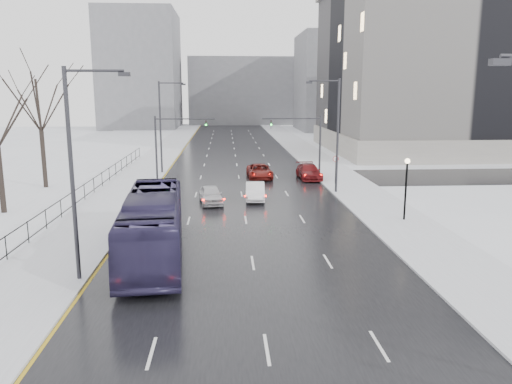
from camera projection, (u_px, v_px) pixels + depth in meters
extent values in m
cube|color=black|center=(236.00, 163.00, 63.44)|extent=(16.00, 150.00, 0.04)
cube|color=black|center=(239.00, 179.00, 51.70)|extent=(130.00, 10.00, 0.04)
cube|color=silver|center=(153.00, 163.00, 62.80)|extent=(5.00, 150.00, 0.16)
cube|color=silver|center=(318.00, 161.00, 64.06)|extent=(5.00, 150.00, 0.16)
cube|color=white|center=(76.00, 164.00, 62.23)|extent=(14.00, 150.00, 0.12)
cube|color=black|center=(51.00, 207.00, 33.04)|extent=(0.04, 70.00, 0.05)
cube|color=black|center=(52.00, 221.00, 33.23)|extent=(0.04, 70.00, 0.05)
cylinder|color=black|center=(51.00, 215.00, 33.15)|extent=(0.06, 0.06, 1.30)
cube|color=#2D2D33|center=(500.00, 62.00, 12.96)|extent=(0.50, 0.25, 0.18)
cylinder|color=#2D2D33|center=(338.00, 137.00, 43.39)|extent=(0.20, 0.20, 10.00)
cylinder|color=#2D2D33|center=(324.00, 81.00, 42.36)|extent=(2.60, 0.12, 0.12)
cube|color=#2D2D33|center=(309.00, 83.00, 42.32)|extent=(0.50, 0.25, 0.18)
cylinder|color=#2D2D33|center=(72.00, 178.00, 22.82)|extent=(0.20, 0.20, 10.00)
cylinder|color=#2D2D33|center=(94.00, 71.00, 21.95)|extent=(2.60, 0.12, 0.12)
cube|color=#2D2D33|center=(124.00, 74.00, 22.05)|extent=(0.50, 0.25, 0.18)
cylinder|color=#2D2D33|center=(160.00, 128.00, 54.13)|extent=(0.20, 0.20, 10.00)
cylinder|color=#2D2D33|center=(171.00, 83.00, 53.25)|extent=(2.60, 0.12, 0.12)
cube|color=#2D2D33|center=(183.00, 84.00, 53.36)|extent=(0.50, 0.25, 0.18)
cylinder|color=black|center=(406.00, 191.00, 34.33)|extent=(0.14, 0.14, 4.00)
sphere|color=#FFE5B2|center=(407.00, 161.00, 33.91)|extent=(0.36, 0.36, 0.36)
cylinder|color=#2D2D33|center=(320.00, 147.00, 51.57)|extent=(0.20, 0.20, 6.50)
cylinder|color=#2D2D33|center=(292.00, 119.00, 50.80)|extent=(6.00, 0.12, 0.12)
imported|color=#2D2D33|center=(271.00, 125.00, 50.79)|extent=(0.15, 0.18, 0.90)
sphere|color=#19FF33|center=(271.00, 125.00, 50.65)|extent=(0.16, 0.16, 0.16)
cylinder|color=#2D2D33|center=(156.00, 148.00, 50.56)|extent=(0.20, 0.20, 6.50)
cylinder|color=#2D2D33|center=(185.00, 119.00, 50.15)|extent=(6.00, 0.12, 0.12)
imported|color=#2D2D33|center=(206.00, 125.00, 50.40)|extent=(0.15, 0.18, 0.90)
sphere|color=#19FF33|center=(206.00, 125.00, 50.25)|extent=(0.16, 0.16, 0.16)
cylinder|color=#2D2D33|center=(335.00, 171.00, 48.06)|extent=(0.06, 0.06, 2.50)
cylinder|color=white|center=(336.00, 159.00, 47.84)|extent=(0.60, 0.03, 0.60)
torus|color=#B20C0C|center=(336.00, 159.00, 47.84)|extent=(0.58, 0.06, 0.58)
cube|color=gray|center=(467.00, 71.00, 74.91)|extent=(40.00, 30.00, 24.00)
cube|color=gray|center=(461.00, 140.00, 76.99)|extent=(40.60, 30.60, 3.00)
cube|color=slate|center=(350.00, 82.00, 116.76)|extent=(24.00, 20.00, 22.00)
cube|color=slate|center=(141.00, 70.00, 122.96)|extent=(18.00, 22.00, 28.00)
cube|color=slate|center=(244.00, 91.00, 140.18)|extent=(30.00, 18.00, 18.00)
imported|color=#2B2549|center=(153.00, 225.00, 26.92)|extent=(4.02, 12.85, 3.52)
imported|color=#BDBBC0|center=(211.00, 195.00, 40.07)|extent=(2.28, 4.45, 1.45)
imported|color=white|center=(255.00, 191.00, 41.42)|extent=(1.75, 4.48, 1.45)
imported|color=maroon|center=(260.00, 171.00, 51.79)|extent=(2.64, 5.36, 1.46)
imported|color=maroon|center=(309.00, 172.00, 51.40)|extent=(2.30, 5.29, 1.51)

